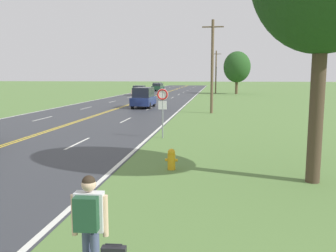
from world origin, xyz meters
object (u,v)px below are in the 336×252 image
(car_champagne_sedan_receding, at_px, (139,90))
(car_silver_sedan_horizon, at_px, (157,86))
(hitchhiker_person, at_px, (89,218))
(car_dark_green_suv_distant, at_px, (158,87))
(car_dark_blue_van_mid_far, at_px, (144,97))
(fire_hydrant, at_px, (171,159))
(tree_behind_sign, at_px, (237,67))
(traffic_sign, at_px, (163,101))

(car_champagne_sedan_receding, distance_m, car_silver_sedan_horizon, 24.34)
(hitchhiker_person, bearing_deg, car_champagne_sedan_receding, 8.04)
(car_dark_green_suv_distant, distance_m, car_silver_sedan_horizon, 7.15)
(car_dark_blue_van_mid_far, bearing_deg, car_dark_green_suv_distant, -172.43)
(car_champagne_sedan_receding, relative_size, car_dark_green_suv_distant, 0.84)
(fire_hydrant, height_order, car_dark_blue_van_mid_far, car_dark_blue_van_mid_far)
(tree_behind_sign, bearing_deg, hitchhiker_person, -95.06)
(tree_behind_sign, bearing_deg, car_champagne_sedan_receding, -157.74)
(car_champagne_sedan_receding, bearing_deg, hitchhiker_person, -168.95)
(car_dark_blue_van_mid_far, bearing_deg, car_silver_sedan_horizon, -171.96)
(hitchhiker_person, relative_size, fire_hydrant, 2.33)
(hitchhiker_person, relative_size, traffic_sign, 0.67)
(tree_behind_sign, bearing_deg, car_dark_blue_van_mid_far, -110.14)
(car_silver_sedan_horizon, bearing_deg, car_champagne_sedan_receding, -174.80)
(hitchhiker_person, bearing_deg, car_silver_sedan_horizon, 5.21)
(car_dark_blue_van_mid_far, xyz_separation_m, car_champagne_sedan_receding, (-5.43, 22.61, -0.23))
(fire_hydrant, bearing_deg, tree_behind_sign, 84.71)
(traffic_sign, distance_m, car_champagne_sedan_receding, 41.08)
(traffic_sign, bearing_deg, car_dark_blue_van_mid_far, 104.94)
(hitchhiker_person, distance_m, car_champagne_sedan_receding, 53.91)
(fire_hydrant, xyz_separation_m, traffic_sign, (-1.25, 6.12, 1.56))
(car_champagne_sedan_receding, height_order, car_silver_sedan_horizon, car_silver_sedan_horizon)
(hitchhiker_person, bearing_deg, traffic_sign, 0.18)
(traffic_sign, relative_size, car_dark_blue_van_mid_far, 0.60)
(tree_behind_sign, xyz_separation_m, car_dark_green_suv_distant, (-15.92, 10.68, -3.86))
(car_silver_sedan_horizon, bearing_deg, car_dark_blue_van_mid_far, -169.46)
(tree_behind_sign, distance_m, car_silver_sedan_horizon, 25.02)
(tree_behind_sign, height_order, car_silver_sedan_horizon, tree_behind_sign)
(hitchhiker_person, xyz_separation_m, car_dark_green_suv_distant, (-10.66, 70.09, -0.17))
(fire_hydrant, bearing_deg, traffic_sign, 101.55)
(car_champagne_sedan_receding, bearing_deg, traffic_sign, -166.47)
(traffic_sign, bearing_deg, fire_hydrant, -78.45)
(traffic_sign, height_order, car_champagne_sedan_receding, traffic_sign)
(fire_hydrant, xyz_separation_m, tree_behind_sign, (4.87, 52.55, 4.36))
(traffic_sign, distance_m, tree_behind_sign, 46.92)
(hitchhiker_person, relative_size, car_silver_sedan_horizon, 0.41)
(car_dark_blue_van_mid_far, height_order, car_dark_green_suv_distant, car_dark_blue_van_mid_far)
(tree_behind_sign, xyz_separation_m, car_silver_sedan_horizon, (-17.23, 17.71, -3.92))
(car_champagne_sedan_receding, relative_size, car_silver_sedan_horizon, 0.97)
(fire_hydrant, bearing_deg, car_dark_green_suv_distant, 99.91)
(traffic_sign, distance_m, car_silver_sedan_horizon, 65.11)
(car_champagne_sedan_receding, bearing_deg, car_dark_green_suv_distant, -1.33)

